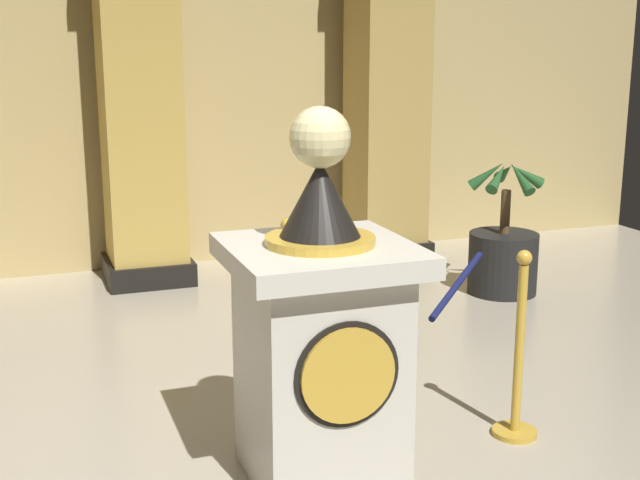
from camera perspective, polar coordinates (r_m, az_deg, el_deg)
The scene contains 8 objects.
back_wall at distance 7.96m, azimuth -12.72°, elevation 10.99°, with size 10.97×0.16×3.60m, color tan.
pedestal_clock at distance 3.98m, azimuth 0.02°, elevation -6.68°, with size 0.84×0.84×1.79m.
stanchion_near at distance 4.64m, azimuth 13.20°, elevation -8.69°, with size 0.24×0.24×1.03m.
stanchion_far at distance 5.18m, azimuth -2.17°, elevation -5.90°, with size 0.24×0.24×1.05m.
velvet_rope at distance 4.73m, azimuth 5.18°, elevation -2.46°, with size 1.03×1.04×0.22m.
column_right at distance 8.05m, azimuth 4.54°, elevation 10.69°, with size 0.76×0.76×3.45m.
column_centre_rear at distance 7.40m, azimuth -12.09°, elevation 10.22°, with size 0.77×0.77×3.45m.
potted_palm_right at distance 7.23m, azimuth 12.24°, elevation -0.99°, with size 0.63×0.63×1.15m.
Camera 1 is at (-1.04, -3.22, 2.06)m, focal length 47.47 mm.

